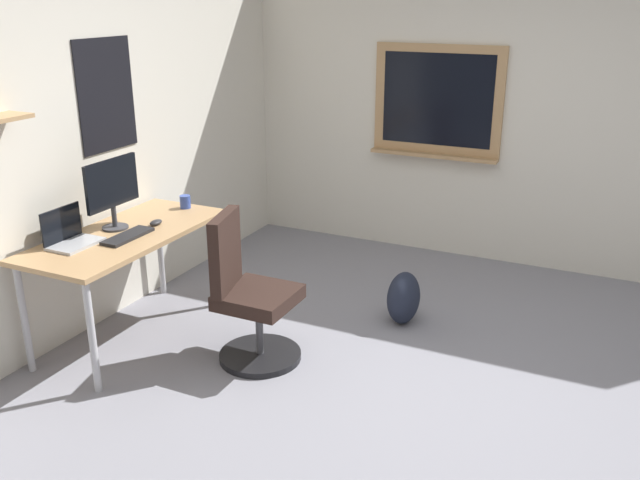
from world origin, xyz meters
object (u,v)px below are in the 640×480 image
object	(u,v)px
desk	(127,243)
keyboard	(128,236)
backpack	(404,298)
office_chair	(249,299)
laptop	(70,236)
coffee_mug	(185,202)
computer_mouse	(156,222)
monitor_primary	(112,189)

from	to	relation	value
desk	keyboard	size ratio (longest dim) A/B	3.83
backpack	office_chair	bearing A→B (deg)	141.37
laptop	coffee_mug	size ratio (longest dim) A/B	3.37
desk	computer_mouse	world-z (taller)	computer_mouse
monitor_primary	coffee_mug	bearing A→B (deg)	-13.36
office_chair	laptop	xyz separation A→B (m)	(-0.39, 1.02, 0.38)
monitor_primary	coffee_mug	xyz separation A→B (m)	(0.57, -0.14, -0.22)
laptop	monitor_primary	distance (m)	0.42
computer_mouse	backpack	xyz separation A→B (m)	(0.75, -1.50, -0.57)
desk	office_chair	xyz separation A→B (m)	(0.07, -0.87, -0.25)
computer_mouse	backpack	size ratio (longest dim) A/B	0.28
desk	laptop	world-z (taller)	laptop
desk	office_chair	bearing A→B (deg)	-85.29
laptop	computer_mouse	world-z (taller)	laptop
monitor_primary	laptop	bearing A→B (deg)	172.24
office_chair	keyboard	world-z (taller)	office_chair
desk	keyboard	world-z (taller)	keyboard
monitor_primary	keyboard	xyz separation A→B (m)	(-0.11, -0.19, -0.26)
keyboard	computer_mouse	xyz separation A→B (m)	(0.28, 0.00, 0.01)
office_chair	coffee_mug	world-z (taller)	office_chair
office_chair	keyboard	xyz separation A→B (m)	(-0.14, 0.79, 0.34)
desk	backpack	distance (m)	1.91
desk	computer_mouse	xyz separation A→B (m)	(0.21, -0.08, 0.09)
keyboard	computer_mouse	world-z (taller)	computer_mouse
desk	coffee_mug	bearing A→B (deg)	-2.93
laptop	keyboard	xyz separation A→B (m)	(0.25, -0.23, -0.04)
desk	coffee_mug	xyz separation A→B (m)	(0.61, -0.03, 0.12)
monitor_primary	backpack	distance (m)	2.09
monitor_primary	backpack	xyz separation A→B (m)	(0.93, -1.68, -0.82)
coffee_mug	computer_mouse	bearing A→B (deg)	-172.85
office_chair	coffee_mug	size ratio (longest dim) A/B	10.33
laptop	keyboard	bearing A→B (deg)	-43.39
monitor_primary	keyboard	bearing A→B (deg)	-119.73
backpack	keyboard	bearing A→B (deg)	124.60
laptop	computer_mouse	distance (m)	0.58
desk	laptop	distance (m)	0.38
coffee_mug	desk	bearing A→B (deg)	177.07
desk	computer_mouse	bearing A→B (deg)	-21.18
office_chair	monitor_primary	size ratio (longest dim) A/B	2.05
monitor_primary	office_chair	bearing A→B (deg)	-87.87
computer_mouse	laptop	bearing A→B (deg)	156.07
laptop	coffee_mug	distance (m)	0.94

